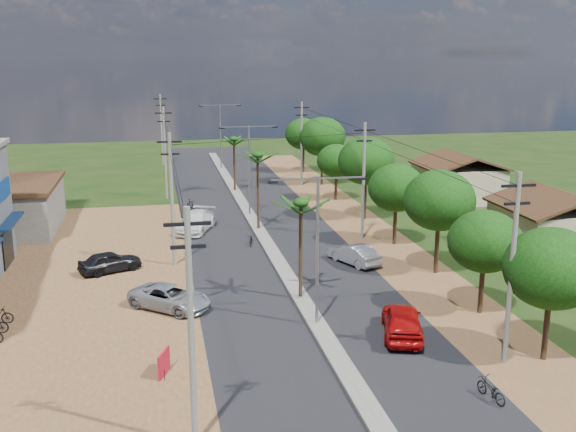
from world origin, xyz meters
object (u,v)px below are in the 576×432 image
car_silver_mid (354,255)px  roadside_sign (164,363)px  car_red_near (402,322)px  moto_rider_east (491,391)px  car_parked_silver (170,298)px  car_white_far (196,222)px  car_parked_dark (110,262)px

car_silver_mid → roadside_sign: (-13.00, -13.99, -0.11)m
car_red_near → car_silver_mid: 12.12m
roadside_sign → car_silver_mid: bearing=67.5°
car_silver_mid → moto_rider_east: size_ratio=2.40×
car_parked_silver → roadside_sign: size_ratio=3.64×
car_parked_silver → moto_rider_east: 18.14m
car_red_near → car_white_far: bearing=-52.4°
car_silver_mid → car_parked_dark: 16.24m
car_red_near → moto_rider_east: car_red_near is taller
moto_rider_east → roadside_sign: (-13.20, 4.94, 0.12)m
car_red_near → car_white_far: car_red_near is taller
car_red_near → roadside_sign: car_red_near is taller
car_white_far → car_parked_dark: car_white_far is taller
car_parked_dark → car_parked_silver: bearing=-178.0°
moto_rider_east → car_silver_mid: bearing=-101.6°
car_silver_mid → car_parked_dark: size_ratio=1.02×
car_silver_mid → car_white_far: car_white_far is taller
car_white_far → car_parked_silver: size_ratio=1.12×
moto_rider_east → car_white_far: bearing=-83.3°
car_parked_dark → roadside_sign: size_ratio=3.07×
car_parked_dark → roadside_sign: car_parked_dark is taller
car_white_far → car_red_near: bearing=-48.0°
car_parked_silver → car_parked_dark: size_ratio=1.18×
car_parked_silver → roadside_sign: (-0.50, -8.00, -0.10)m
car_red_near → car_silver_mid: (1.08, 12.07, -0.13)m
car_parked_silver → roadside_sign: car_parked_silver is taller
car_parked_dark → car_red_near: bearing=-156.1°
car_parked_silver → roadside_sign: 8.02m
car_parked_dark → moto_rider_east: 26.16m
car_parked_dark → roadside_sign: 15.78m
car_red_near → car_parked_dark: bearing=-25.5°
car_red_near → roadside_sign: bearing=25.5°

